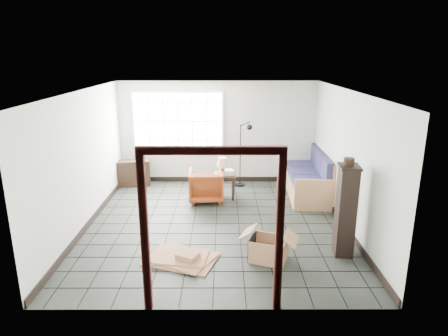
{
  "coord_description": "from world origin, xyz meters",
  "views": [
    {
      "loc": [
        0.14,
        -7.29,
        3.26
      ],
      "look_at": [
        0.16,
        0.3,
        1.06
      ],
      "focal_mm": 32.0,
      "sensor_mm": 36.0,
      "label": 1
    }
  ],
  "objects_px": {
    "futon_sofa": "(310,178)",
    "side_table": "(225,178)",
    "armchair": "(206,184)",
    "tall_shelf": "(346,210)"
  },
  "relations": [
    {
      "from": "armchair",
      "to": "side_table",
      "type": "distance_m",
      "value": 0.48
    },
    {
      "from": "futon_sofa",
      "to": "armchair",
      "type": "xyz_separation_m",
      "value": [
        -2.47,
        -0.48,
        0.02
      ]
    },
    {
      "from": "futon_sofa",
      "to": "armchair",
      "type": "relative_size",
      "value": 3.02
    },
    {
      "from": "armchair",
      "to": "futon_sofa",
      "type": "bearing_deg",
      "value": -171.56
    },
    {
      "from": "futon_sofa",
      "to": "tall_shelf",
      "type": "relative_size",
      "value": 1.54
    },
    {
      "from": "futon_sofa",
      "to": "side_table",
      "type": "distance_m",
      "value": 2.06
    },
    {
      "from": "futon_sofa",
      "to": "side_table",
      "type": "bearing_deg",
      "value": -169.59
    },
    {
      "from": "tall_shelf",
      "to": "armchair",
      "type": "bearing_deg",
      "value": 139.02
    },
    {
      "from": "armchair",
      "to": "tall_shelf",
      "type": "distance_m",
      "value": 3.51
    },
    {
      "from": "side_table",
      "to": "tall_shelf",
      "type": "distance_m",
      "value": 3.4
    }
  ]
}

